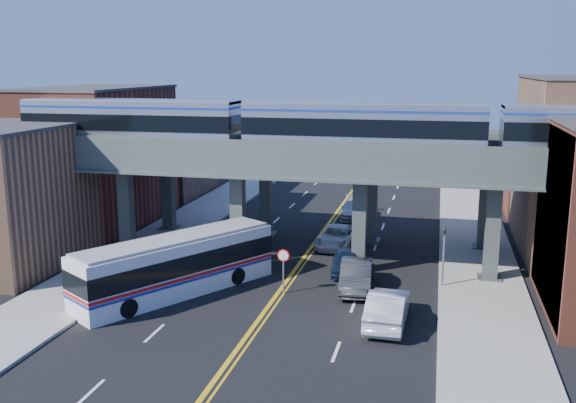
# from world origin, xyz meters

# --- Properties ---
(ground) EXTENTS (120.00, 120.00, 0.00)m
(ground) POSITION_xyz_m (0.00, 0.00, 0.00)
(ground) COLOR black
(ground) RESTS_ON ground
(sidewalk_west) EXTENTS (5.00, 70.00, 0.16)m
(sidewalk_west) POSITION_xyz_m (-11.50, 10.00, 0.08)
(sidewalk_west) COLOR gray
(sidewalk_west) RESTS_ON ground
(sidewalk_east) EXTENTS (5.00, 70.00, 0.16)m
(sidewalk_east) POSITION_xyz_m (11.50, 10.00, 0.08)
(sidewalk_east) COLOR gray
(sidewalk_east) RESTS_ON ground
(building_west_a) EXTENTS (8.00, 10.00, 9.00)m
(building_west_a) POSITION_xyz_m (-18.50, 4.00, 4.50)
(building_west_a) COLOR #866045
(building_west_a) RESTS_ON ground
(building_west_b) EXTENTS (8.00, 14.00, 11.00)m
(building_west_b) POSITION_xyz_m (-18.50, 16.00, 5.50)
(building_west_b) COLOR brown
(building_west_b) RESTS_ON ground
(building_west_c) EXTENTS (8.00, 10.00, 8.00)m
(building_west_c) POSITION_xyz_m (-18.50, 29.00, 4.00)
(building_west_c) COLOR #866045
(building_west_c) RESTS_ON ground
(building_east_c) EXTENTS (8.00, 10.00, 9.00)m
(building_east_c) POSITION_xyz_m (18.50, 29.00, 4.50)
(building_east_c) COLOR brown
(building_east_c) RESTS_ON ground
(mural_panel) EXTENTS (0.10, 9.50, 9.50)m
(mural_panel) POSITION_xyz_m (14.55, 4.00, 4.75)
(mural_panel) COLOR teal
(mural_panel) RESTS_ON ground
(elevated_viaduct_near) EXTENTS (52.00, 3.60, 7.40)m
(elevated_viaduct_near) POSITION_xyz_m (0.00, 8.00, 6.47)
(elevated_viaduct_near) COLOR #3E4846
(elevated_viaduct_near) RESTS_ON ground
(elevated_viaduct_far) EXTENTS (52.00, 3.60, 7.40)m
(elevated_viaduct_far) POSITION_xyz_m (0.00, 15.00, 6.47)
(elevated_viaduct_far) COLOR #3E4846
(elevated_viaduct_far) RESTS_ON ground
(transit_train) EXTENTS (45.30, 2.84, 3.30)m
(transit_train) POSITION_xyz_m (4.04, 8.00, 9.19)
(transit_train) COLOR black
(transit_train) RESTS_ON elevated_viaduct_near
(stop_sign) EXTENTS (0.76, 0.09, 2.63)m
(stop_sign) POSITION_xyz_m (0.30, 3.00, 1.76)
(stop_sign) COLOR slate
(stop_sign) RESTS_ON ground
(traffic_signal) EXTENTS (0.15, 0.18, 4.10)m
(traffic_signal) POSITION_xyz_m (9.20, 6.00, 2.30)
(traffic_signal) COLOR slate
(traffic_signal) RESTS_ON ground
(transit_bus) EXTENTS (8.89, 11.91, 3.18)m
(transit_bus) POSITION_xyz_m (-5.65, 1.56, 1.63)
(transit_bus) COLOR silver
(transit_bus) RESTS_ON ground
(car_lane_a) EXTENTS (2.14, 4.45, 1.46)m
(car_lane_a) POSITION_xyz_m (3.26, 7.49, 0.73)
(car_lane_a) COLOR #0E1D34
(car_lane_a) RESTS_ON ground
(car_lane_b) EXTENTS (2.24, 5.25, 1.68)m
(car_lane_b) POSITION_xyz_m (4.28, 4.55, 0.84)
(car_lane_b) COLOR #2A2A2D
(car_lane_b) RESTS_ON ground
(car_lane_c) EXTENTS (2.83, 5.51, 1.49)m
(car_lane_c) POSITION_xyz_m (1.80, 13.30, 0.74)
(car_lane_c) COLOR white
(car_lane_c) RESTS_ON ground
(car_lane_d) EXTENTS (2.66, 5.62, 1.58)m
(car_lane_d) POSITION_xyz_m (1.80, 22.56, 0.79)
(car_lane_d) COLOR silver
(car_lane_d) RESTS_ON ground
(car_parked_curb) EXTENTS (2.01, 5.41, 1.77)m
(car_parked_curb) POSITION_xyz_m (6.50, -0.22, 0.88)
(car_parked_curb) COLOR silver
(car_parked_curb) RESTS_ON ground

